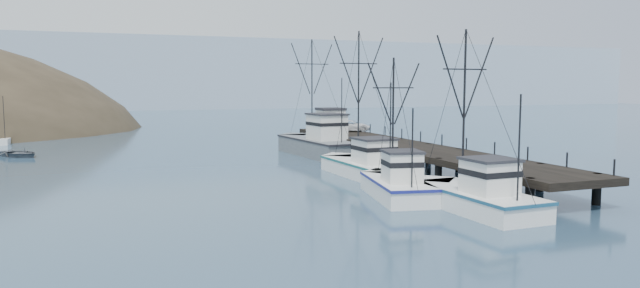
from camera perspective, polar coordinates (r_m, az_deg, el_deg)
The scene contains 11 objects.
ground at distance 34.00m, azimuth 0.73°, elevation -6.82°, with size 400.00×400.00×0.00m, color #2D4A64.
pier at distance 53.97m, azimuth 8.44°, elevation -0.36°, with size 6.00×44.00×2.00m.
distant_ridge at distance 202.25m, azimuth -14.32°, elevation 3.52°, with size 360.00×40.00×26.00m, color #9EB2C6.
distant_ridge_far at distance 217.83m, azimuth -27.97°, elevation 3.17°, with size 180.00×25.00×18.00m, color silver.
trawler_near at distance 35.80m, azimuth 14.98°, elevation -5.04°, with size 3.92×11.02×11.21m.
trawler_mid at distance 38.68m, azimuth 7.59°, elevation -4.09°, with size 4.72×9.60×9.69m.
trawler_far at distance 47.71m, azimuth 4.44°, elevation -2.18°, with size 4.35×12.21×12.36m.
work_vessel at distance 61.61m, azimuth -0.21°, elevation 0.03°, with size 5.77×15.38×12.85m.
pier_shed at distance 69.94m, azimuth 1.06°, elevation 2.51°, with size 3.00×3.20×2.80m.
pickup_truck at distance 68.73m, azimuth 3.12°, elevation 1.82°, with size 2.23×4.83×1.34m, color white.
motorboat at distance 68.10m, azimuth -27.87°, elevation -1.14°, with size 3.68×5.16×1.07m, color #565A5F.
Camera 1 is at (-12.06, -30.91, 7.43)m, focal length 32.00 mm.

